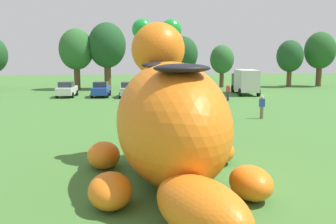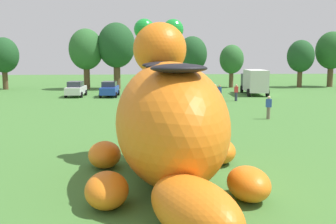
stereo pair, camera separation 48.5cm
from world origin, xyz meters
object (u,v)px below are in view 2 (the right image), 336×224
object	(u,v)px
car_silver	(137,89)
box_truck	(254,81)
spectator_by_cars	(215,93)
car_white	(76,89)
spectator_wandering	(219,93)
spectator_far_side	(269,108)
spectator_near_inflatable	(236,93)
car_blue	(110,89)
car_black	(203,89)
giant_inflatable_creature	(171,121)
car_green	(169,89)

from	to	relation	value
car_silver	box_truck	bearing A→B (deg)	6.58
car_silver	spectator_by_cars	bearing A→B (deg)	-28.96
car_white	spectator_wandering	size ratio (longest dim) A/B	2.45
box_truck	spectator_far_side	world-z (taller)	box_truck
spectator_near_inflatable	spectator_far_side	distance (m)	11.26
car_silver	spectator_near_inflatable	world-z (taller)	car_silver
box_truck	spectator_by_cars	size ratio (longest dim) A/B	3.83
car_white	car_silver	size ratio (longest dim) A/B	1.00
box_truck	car_blue	bearing A→B (deg)	-176.79
box_truck	spectator_wandering	distance (m)	8.81
car_blue	spectator_by_cars	world-z (taller)	car_blue
spectator_near_inflatable	spectator_far_side	size ratio (longest dim) A/B	1.00
box_truck	spectator_wandering	size ratio (longest dim) A/B	3.83
spectator_wandering	spectator_far_side	distance (m)	10.73
car_black	box_truck	distance (m)	6.65
car_black	spectator_by_cars	world-z (taller)	car_black
spectator_wandering	spectator_far_side	bearing A→B (deg)	-82.48
car_white	box_truck	world-z (taller)	box_truck
car_silver	spectator_wandering	world-z (taller)	car_silver
box_truck	spectator_near_inflatable	xyz separation A→B (m)	(-3.73, -6.17, -0.75)
car_black	spectator_near_inflatable	size ratio (longest dim) A/B	2.47
car_silver	spectator_wandering	bearing A→B (deg)	-32.03
box_truck	spectator_wandering	world-z (taller)	box_truck
car_blue	spectator_near_inflatable	xyz separation A→B (m)	(13.21, -5.22, -0.01)
spectator_by_cars	spectator_wandering	world-z (taller)	same
car_white	car_blue	bearing A→B (deg)	-5.00
giant_inflatable_creature	car_white	size ratio (longest dim) A/B	2.87
giant_inflatable_creature	car_silver	size ratio (longest dim) A/B	2.86
car_silver	spectator_far_side	world-z (taller)	car_silver
car_white	spectator_by_cars	distance (m)	15.82
spectator_far_side	box_truck	bearing A→B (deg)	76.54
car_silver	car_black	distance (m)	7.44
car_green	spectator_far_side	size ratio (longest dim) A/B	2.42
car_silver	spectator_wandering	size ratio (longest dim) A/B	2.45
spectator_by_cars	car_blue	bearing A→B (deg)	155.39
car_black	spectator_by_cars	xyz separation A→B (m)	(0.54, -4.43, -0.01)
car_blue	spectator_far_side	world-z (taller)	car_blue
car_white	car_green	size ratio (longest dim) A/B	1.01
box_truck	spectator_wandering	xyz separation A→B (m)	(-5.58, -6.78, -0.75)
spectator_by_cars	spectator_wandering	size ratio (longest dim) A/B	1.00
car_blue	car_black	xyz separation A→B (m)	(10.52, -0.64, 0.00)
car_white	box_truck	size ratio (longest dim) A/B	0.64
car_white	spectator_by_cars	bearing A→B (deg)	-19.96
car_black	spectator_far_side	size ratio (longest dim) A/B	2.47
car_black	spectator_wandering	distance (m)	5.25
car_green	box_truck	bearing A→B (deg)	10.72
car_black	spectator_by_cars	size ratio (longest dim) A/B	2.47
car_black	car_white	bearing A→B (deg)	176.11
car_white	spectator_by_cars	size ratio (longest dim) A/B	2.45
car_blue	box_truck	bearing A→B (deg)	3.21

